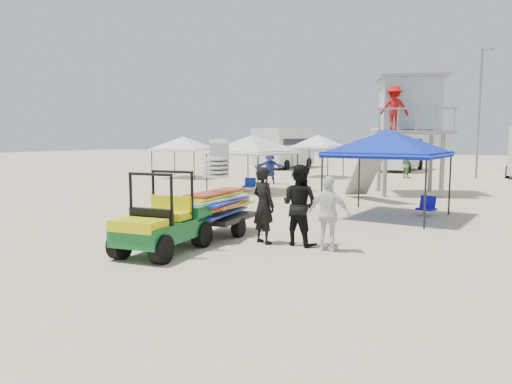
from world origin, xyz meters
The scene contains 21 objects.
ground centered at (0.00, 0.00, 0.00)m, with size 140.00×140.00×0.00m, color beige.
utility_cart centered at (-0.99, 1.29, 0.84)m, with size 1.44×2.50×1.81m.
surf_trailer centered at (-0.98, 3.62, 0.92)m, with size 1.55×2.55×2.26m.
man_left centered at (0.53, 3.32, 0.94)m, with size 0.69×0.45×1.89m, color black.
man_mid centered at (1.38, 3.57, 0.98)m, with size 0.95×0.74×1.96m, color black.
man_right centered at (2.23, 3.32, 0.86)m, with size 1.01×0.42×1.72m, color white.
lifeguard_tower centered at (1.15, 15.92, 3.87)m, with size 4.21×4.21×5.19m.
canopy_blue centered at (2.11, 8.87, 2.70)m, with size 3.55×3.55×3.24m.
canopy_white_a centered at (-5.45, 13.23, 2.53)m, with size 3.69×3.69×3.08m.
canopy_white_b centered at (-13.37, 18.22, 2.47)m, with size 3.56×3.56×3.02m.
canopy_white_c centered at (-6.01, 22.72, 2.59)m, with size 2.76×2.76×3.14m.
umbrella_a centered at (-10.99, 18.79, 0.79)m, with size 1.73×1.76×1.59m, color #AC1E12.
umbrella_b centered at (-3.45, 21.35, 0.83)m, with size 1.81×1.85×1.66m, color gold.
cone_near centered at (-3.58, 7.58, 0.25)m, with size 0.34×0.34×0.50m, color #DF4407.
cone_far centered at (-4.39, 12.82, 0.25)m, with size 0.34×0.34×0.50m, color #F04A07.
beach_chair_a centered at (-5.73, 13.39, 0.31)m, with size 0.66×0.72×0.64m.
beach_chair_b centered at (3.18, 9.90, 0.31)m, with size 0.66×0.71×0.64m.
rv_far_left centered at (-12.00, 29.99, 1.80)m, with size 2.64×6.80×3.25m.
rv_mid_left centered at (-3.00, 31.49, 1.80)m, with size 2.65×6.50×3.25m.
light_pole_left centered at (3.00, 27.00, 4.00)m, with size 0.14×0.14×8.00m, color slate.
distant_beachgoers centered at (-0.41, 19.56, 0.87)m, with size 16.65×15.07×1.81m.
Camera 1 is at (6.29, -7.29, 2.61)m, focal length 35.00 mm.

